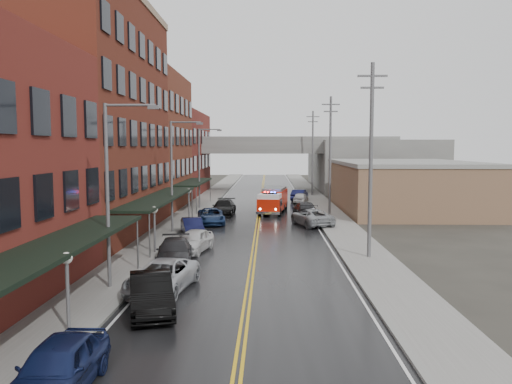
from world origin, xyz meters
name	(u,v)px	position (x,y,z in m)	size (l,w,h in m)	color
ground	(239,360)	(0.00, 0.00, 0.00)	(220.00, 220.00, 0.00)	#2D2B26
road	(258,222)	(0.00, 30.00, 0.01)	(11.00, 160.00, 0.02)	black
sidewalk_left	(179,221)	(-7.30, 30.00, 0.07)	(3.00, 160.00, 0.15)	slate
sidewalk_right	(337,222)	(7.30, 30.00, 0.07)	(3.00, 160.00, 0.15)	slate
curb_left	(197,221)	(-5.65, 30.00, 0.07)	(0.30, 160.00, 0.15)	gray
curb_right	(319,222)	(5.65, 30.00, 0.07)	(0.30, 160.00, 0.15)	gray
brick_building_b	(85,120)	(-13.30, 23.00, 9.00)	(9.00, 20.00, 18.00)	#5A2318
brick_building_c	(142,142)	(-13.30, 40.50, 7.50)	(9.00, 15.00, 15.00)	#5B2E1B
brick_building_far	(172,154)	(-13.30, 58.00, 6.00)	(9.00, 20.00, 12.00)	maroon
tan_building	(403,187)	(16.00, 40.00, 2.50)	(14.00, 22.00, 5.00)	#805F45
right_far_block	(368,164)	(18.00, 70.00, 4.00)	(18.00, 30.00, 8.00)	slate
awning_0	(60,245)	(-7.49, 4.00, 2.99)	(2.60, 16.00, 3.09)	black
awning_1	(161,198)	(-7.49, 23.00, 2.99)	(2.60, 18.00, 3.09)	black
awning_2	(194,182)	(-7.49, 40.50, 2.99)	(2.60, 13.00, 3.09)	black
globe_lamp_0	(67,274)	(-6.40, 2.00, 2.31)	(0.44, 0.44, 3.12)	#59595B
globe_lamp_1	(154,219)	(-6.40, 16.00, 2.31)	(0.44, 0.44, 3.12)	#59595B
globe_lamp_2	(189,197)	(-6.40, 30.00, 2.31)	(0.44, 0.44, 3.12)	#59595B
street_lamp_0	(112,184)	(-6.55, 8.00, 5.19)	(2.64, 0.22, 9.00)	#59595B
street_lamp_1	(175,169)	(-6.55, 24.00, 5.19)	(2.64, 0.22, 9.00)	#59595B
street_lamp_2	(201,163)	(-6.55, 40.00, 5.19)	(2.64, 0.22, 9.00)	#59595B
utility_pole_0	(371,157)	(7.20, 15.00, 6.31)	(1.80, 0.24, 12.00)	#59595B
utility_pole_1	(330,153)	(7.20, 35.00, 6.31)	(1.80, 0.24, 12.00)	#59595B
utility_pole_2	(313,152)	(7.20, 55.00, 6.31)	(1.80, 0.24, 12.00)	#59595B
overpass	(262,153)	(0.00, 62.00, 5.99)	(40.00, 10.00, 7.50)	slate
fire_truck	(273,200)	(1.45, 36.48, 1.42)	(3.73, 7.46, 2.63)	red
parked_car_left_0	(58,368)	(-4.93, -2.38, 0.78)	(1.85, 4.60, 1.57)	#121B44
parked_car_left_1	(151,293)	(-3.98, 4.70, 0.80)	(1.70, 4.88, 1.61)	black
parked_car_left_2	(162,276)	(-4.15, 7.71, 0.73)	(2.44, 5.28, 1.47)	#B3B6BB
parked_car_left_3	(174,252)	(-4.63, 13.37, 0.73)	(2.05, 5.03, 1.46)	black
parked_car_left_4	(194,241)	(-4.00, 16.80, 0.75)	(1.77, 4.41, 1.50)	silver
parked_car_left_5	(192,227)	(-5.00, 22.80, 0.70)	(1.47, 4.23, 1.39)	black
parked_car_left_6	(211,216)	(-4.23, 28.88, 0.71)	(2.35, 5.11, 1.42)	#14274E
parked_car_left_7	(224,208)	(-3.60, 34.80, 0.79)	(2.20, 5.41, 1.57)	black
parked_car_right_0	(312,217)	(4.80, 28.20, 0.75)	(2.50, 5.42, 1.51)	gray
parked_car_right_1	(305,209)	(4.64, 34.20, 0.73)	(2.06, 5.06, 1.47)	#252527
parked_car_right_2	(301,198)	(5.00, 46.20, 0.66)	(1.57, 3.89, 1.33)	#B8B8B8
parked_car_right_3	(299,195)	(5.00, 48.70, 0.75)	(1.58, 4.53, 1.49)	#0E1034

